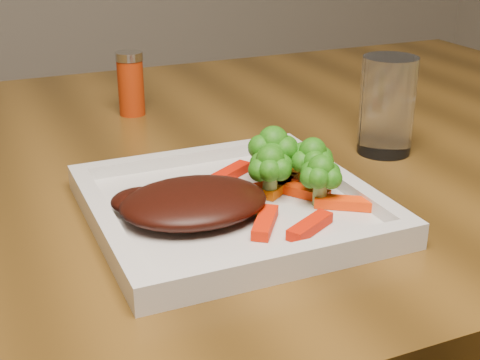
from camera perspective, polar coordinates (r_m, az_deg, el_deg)
name	(u,v)px	position (r m, az deg, el deg)	size (l,w,h in m)	color
plate	(231,210)	(0.67, -0.79, -2.59)	(0.27, 0.27, 0.01)	silver
steak	(194,202)	(0.64, -3.95, -1.87)	(0.14, 0.11, 0.03)	black
broccoli_0	(273,153)	(0.70, 2.83, 2.30)	(0.06, 0.06, 0.07)	#195F0F
broccoli_1	(312,160)	(0.69, 6.19, 1.70)	(0.05, 0.05, 0.06)	#2C6310
broccoli_2	(320,177)	(0.66, 6.88, 0.26)	(0.05, 0.05, 0.06)	#2A6310
broccoli_3	(270,169)	(0.67, 2.59, 0.92)	(0.05, 0.05, 0.06)	#136510
carrot_0	(310,226)	(0.61, 5.99, -3.93)	(0.06, 0.02, 0.01)	red
carrot_1	(346,203)	(0.66, 9.02, -1.94)	(0.06, 0.02, 0.01)	#FF3804
carrot_2	(265,222)	(0.62, 2.16, -3.63)	(0.06, 0.02, 0.01)	red
carrot_3	(302,170)	(0.74, 5.28, 0.88)	(0.06, 0.02, 0.01)	#D86103
carrot_4	(231,173)	(0.73, -0.81, 0.62)	(0.06, 0.02, 0.01)	red
carrot_5	(301,191)	(0.68, 5.24, -0.92)	(0.06, 0.02, 0.01)	red
carrot_6	(280,186)	(0.69, 3.42, -0.49)	(0.06, 0.02, 0.01)	#CF4F03
spice_shaker	(131,84)	(0.98, -9.31, 8.11)	(0.04, 0.04, 0.09)	#A02A08
drinking_glass	(387,106)	(0.84, 12.44, 6.21)	(0.07, 0.07, 0.12)	white
carrot_7	(270,187)	(0.69, 2.58, -0.62)	(0.06, 0.02, 0.01)	red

